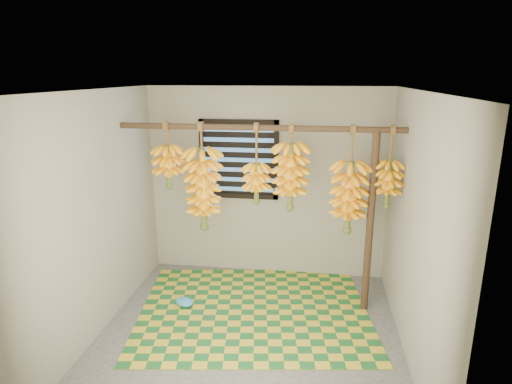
% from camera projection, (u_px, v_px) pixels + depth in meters
% --- Properties ---
extents(floor, '(3.00, 3.00, 0.01)m').
position_uv_depth(floor, '(248.00, 336.00, 4.29)').
color(floor, '#474747').
rests_on(floor, ground).
extents(ceiling, '(3.00, 3.00, 0.01)m').
position_uv_depth(ceiling, '(247.00, 90.00, 3.65)').
color(ceiling, silver).
rests_on(ceiling, wall_back).
extents(wall_back, '(3.00, 0.01, 2.40)m').
position_uv_depth(wall_back, '(267.00, 183.00, 5.40)').
color(wall_back, gray).
rests_on(wall_back, floor).
extents(wall_left, '(0.01, 3.00, 2.40)m').
position_uv_depth(wall_left, '(96.00, 216.00, 4.17)').
color(wall_left, gray).
rests_on(wall_left, floor).
extents(wall_right, '(0.01, 3.00, 2.40)m').
position_uv_depth(wall_right, '(416.00, 231.00, 3.76)').
color(wall_right, gray).
rests_on(wall_right, floor).
extents(window, '(1.00, 0.04, 1.00)m').
position_uv_depth(window, '(239.00, 160.00, 5.34)').
color(window, black).
rests_on(window, wall_back).
extents(hanging_pole, '(3.00, 0.06, 0.06)m').
position_uv_depth(hanging_pole, '(258.00, 128.00, 4.42)').
color(hanging_pole, '#422E1F').
rests_on(hanging_pole, wall_left).
extents(support_post, '(0.08, 0.08, 2.00)m').
position_uv_depth(support_post, '(370.00, 224.00, 4.53)').
color(support_post, '#422E1F').
rests_on(support_post, floor).
extents(woven_mat, '(2.75, 2.32, 0.01)m').
position_uv_depth(woven_mat, '(254.00, 310.00, 4.75)').
color(woven_mat, '#1B5D28').
rests_on(woven_mat, floor).
extents(plastic_bag, '(0.26, 0.23, 0.09)m').
position_uv_depth(plastic_bag, '(184.00, 302.00, 4.82)').
color(plastic_bag, '#3790CF').
rests_on(plastic_bag, woven_mat).
extents(banana_bunch_a, '(0.32, 0.32, 0.73)m').
position_uv_depth(banana_bunch_a, '(168.00, 166.00, 4.67)').
color(banana_bunch_a, brown).
rests_on(banana_bunch_a, hanging_pole).
extents(banana_bunch_b, '(0.38, 0.38, 1.19)m').
position_uv_depth(banana_bunch_b, '(203.00, 189.00, 4.69)').
color(banana_bunch_b, brown).
rests_on(banana_bunch_b, hanging_pole).
extents(banana_bunch_c, '(0.29, 0.29, 0.86)m').
position_uv_depth(banana_bunch_c, '(256.00, 183.00, 4.58)').
color(banana_bunch_c, brown).
rests_on(banana_bunch_c, hanging_pole).
extents(banana_bunch_d, '(0.36, 0.36, 0.92)m').
position_uv_depth(banana_bunch_d, '(291.00, 177.00, 4.51)').
color(banana_bunch_d, brown).
rests_on(banana_bunch_d, hanging_pole).
extents(banana_bunch_e, '(0.37, 0.37, 1.15)m').
position_uv_depth(banana_bunch_e, '(349.00, 197.00, 4.48)').
color(banana_bunch_e, brown).
rests_on(banana_bunch_e, hanging_pole).
extents(banana_bunch_f, '(0.29, 0.29, 0.86)m').
position_uv_depth(banana_bunch_f, '(388.00, 184.00, 4.38)').
color(banana_bunch_f, brown).
rests_on(banana_bunch_f, hanging_pole).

